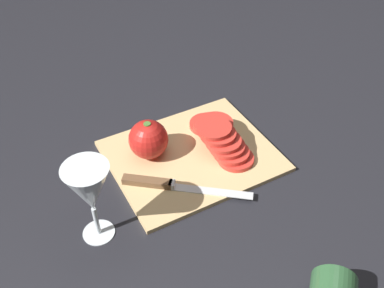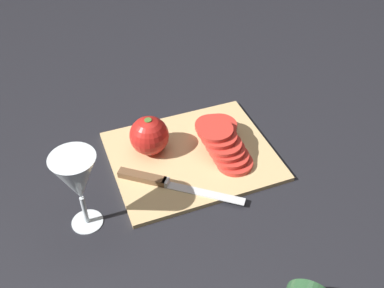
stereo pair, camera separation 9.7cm
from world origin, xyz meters
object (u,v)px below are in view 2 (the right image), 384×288
at_px(tomato_slice_stack_near, 225,146).
at_px(tomato_slice_stack_far, 215,126).
at_px(whole_tomato, 149,136).
at_px(knife, 154,180).
at_px(wine_glass, 77,181).

height_order(tomato_slice_stack_near, tomato_slice_stack_far, tomato_slice_stack_near).
xyz_separation_m(whole_tomato, tomato_slice_stack_near, (-0.14, 0.08, -0.01)).
height_order(whole_tomato, knife, whole_tomato).
relative_size(whole_tomato, knife, 0.39).
distance_m(knife, tomato_slice_stack_near, 0.17).
xyz_separation_m(wine_glass, knife, (-0.15, -0.04, -0.10)).
distance_m(wine_glass, tomato_slice_stack_near, 0.33).
distance_m(wine_glass, tomato_slice_stack_far, 0.37).
bearing_deg(knife, wine_glass, -125.55).
bearing_deg(tomato_slice_stack_near, tomato_slice_stack_far, -99.35).
bearing_deg(tomato_slice_stack_near, knife, 6.64).
bearing_deg(wine_glass, whole_tomato, -140.40).
bearing_deg(tomato_slice_stack_far, tomato_slice_stack_near, 80.65).
distance_m(wine_glass, whole_tomato, 0.23).
height_order(wine_glass, tomato_slice_stack_far, wine_glass).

